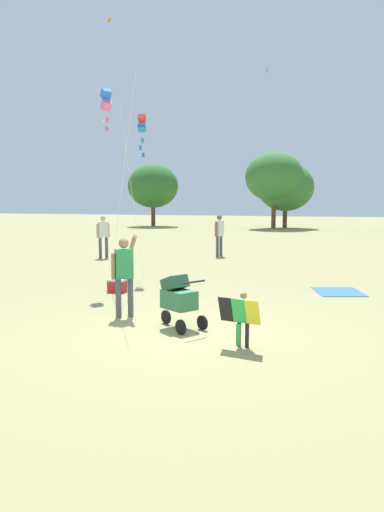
{
  "coord_description": "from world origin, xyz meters",
  "views": [
    {
      "loc": [
        2.6,
        -8.68,
        2.49
      ],
      "look_at": [
        -0.25,
        1.15,
        1.3
      ],
      "focal_mm": 35.34,
      "sensor_mm": 36.0,
      "label": 1
    }
  ],
  "objects_px": {
    "person_red_shirt": "(103,233)",
    "person_adult_flyer": "(124,270)",
    "stroller": "(178,297)",
    "kite_adult_black": "(106,102)",
    "picnic_blanket": "(338,292)",
    "cooler_box": "(117,285)",
    "person_sitting_far": "(219,232)",
    "kite_orange_delta": "(142,125)",
    "child_with_butterfly_kite": "(242,314)"
  },
  "relations": [
    {
      "from": "person_red_shirt",
      "to": "person_adult_flyer",
      "type": "bearing_deg",
      "value": -61.59
    },
    {
      "from": "stroller",
      "to": "person_red_shirt",
      "type": "bearing_deg",
      "value": 122.95
    },
    {
      "from": "kite_adult_black",
      "to": "person_red_shirt",
      "type": "xyz_separation_m",
      "value": [
        -3.18,
        6.11,
        -4.03
      ]
    },
    {
      "from": "person_red_shirt",
      "to": "picnic_blanket",
      "type": "relative_size",
      "value": 1.33
    },
    {
      "from": "kite_adult_black",
      "to": "picnic_blanket",
      "type": "relative_size",
      "value": 4.1
    },
    {
      "from": "person_adult_flyer",
      "to": "cooler_box",
      "type": "bearing_deg",
      "value": 117.64
    },
    {
      "from": "kite_adult_black",
      "to": "cooler_box",
      "type": "bearing_deg",
      "value": -51.88
    },
    {
      "from": "person_adult_flyer",
      "to": "stroller",
      "type": "xyz_separation_m",
      "value": [
        1.36,
        -0.55,
        -0.39
      ]
    },
    {
      "from": "person_adult_flyer",
      "to": "kite_adult_black",
      "type": "height_order",
      "value": "kite_adult_black"
    },
    {
      "from": "kite_adult_black",
      "to": "picnic_blanket",
      "type": "height_order",
      "value": "kite_adult_black"
    },
    {
      "from": "stroller",
      "to": "person_sitting_far",
      "type": "relative_size",
      "value": 0.6
    },
    {
      "from": "kite_adult_black",
      "to": "person_red_shirt",
      "type": "relative_size",
      "value": 3.09
    },
    {
      "from": "kite_adult_black",
      "to": "person_sitting_far",
      "type": "xyz_separation_m",
      "value": [
        1.29,
        8.05,
        -4.03
      ]
    },
    {
      "from": "stroller",
      "to": "picnic_blanket",
      "type": "bearing_deg",
      "value": 57.85
    },
    {
      "from": "person_sitting_far",
      "to": "picnic_blanket",
      "type": "height_order",
      "value": "person_sitting_far"
    },
    {
      "from": "cooler_box",
      "to": "kite_orange_delta",
      "type": "bearing_deg",
      "value": 96.38
    },
    {
      "from": "child_with_butterfly_kite",
      "to": "person_sitting_far",
      "type": "distance_m",
      "value": 13.18
    },
    {
      "from": "kite_orange_delta",
      "to": "person_sitting_far",
      "type": "relative_size",
      "value": 2.84
    },
    {
      "from": "child_with_butterfly_kite",
      "to": "person_sitting_far",
      "type": "height_order",
      "value": "person_sitting_far"
    },
    {
      "from": "child_with_butterfly_kite",
      "to": "picnic_blanket",
      "type": "height_order",
      "value": "child_with_butterfly_kite"
    },
    {
      "from": "kite_orange_delta",
      "to": "person_red_shirt",
      "type": "distance_m",
      "value": 6.53
    },
    {
      "from": "kite_adult_black",
      "to": "person_sitting_far",
      "type": "relative_size",
      "value": 3.07
    },
    {
      "from": "stroller",
      "to": "person_adult_flyer",
      "type": "bearing_deg",
      "value": 157.88
    },
    {
      "from": "kite_adult_black",
      "to": "picnic_blanket",
      "type": "bearing_deg",
      "value": 8.44
    },
    {
      "from": "child_with_butterfly_kite",
      "to": "kite_adult_black",
      "type": "xyz_separation_m",
      "value": [
        -4.64,
        4.69,
        4.5
      ]
    },
    {
      "from": "child_with_butterfly_kite",
      "to": "picnic_blanket",
      "type": "distance_m",
      "value": 5.85
    },
    {
      "from": "cooler_box",
      "to": "child_with_butterfly_kite",
      "type": "bearing_deg",
      "value": -44.33
    },
    {
      "from": "person_adult_flyer",
      "to": "kite_orange_delta",
      "type": "height_order",
      "value": "kite_orange_delta"
    },
    {
      "from": "child_with_butterfly_kite",
      "to": "person_sitting_far",
      "type": "bearing_deg",
      "value": 104.73
    },
    {
      "from": "kite_orange_delta",
      "to": "cooler_box",
      "type": "xyz_separation_m",
      "value": [
        0.29,
        -2.61,
        -4.51
      ]
    },
    {
      "from": "picnic_blanket",
      "to": "cooler_box",
      "type": "bearing_deg",
      "value": -164.07
    },
    {
      "from": "kite_orange_delta",
      "to": "cooler_box",
      "type": "relative_size",
      "value": 11.22
    },
    {
      "from": "kite_adult_black",
      "to": "kite_orange_delta",
      "type": "distance_m",
      "value": 1.97
    },
    {
      "from": "person_adult_flyer",
      "to": "kite_orange_delta",
      "type": "distance_m",
      "value": 6.53
    },
    {
      "from": "kite_orange_delta",
      "to": "person_sitting_far",
      "type": "height_order",
      "value": "kite_orange_delta"
    },
    {
      "from": "person_adult_flyer",
      "to": "person_sitting_far",
      "type": "relative_size",
      "value": 0.98
    },
    {
      "from": "stroller",
      "to": "cooler_box",
      "type": "xyz_separation_m",
      "value": [
        -2.69,
        3.09,
        -0.43
      ]
    },
    {
      "from": "stroller",
      "to": "person_sitting_far",
      "type": "bearing_deg",
      "value": 99.34
    },
    {
      "from": "person_adult_flyer",
      "to": "stroller",
      "type": "relative_size",
      "value": 1.64
    },
    {
      "from": "child_with_butterfly_kite",
      "to": "person_adult_flyer",
      "type": "distance_m",
      "value": 3.16
    },
    {
      "from": "kite_orange_delta",
      "to": "person_red_shirt",
      "type": "bearing_deg",
      "value": 129.28
    },
    {
      "from": "kite_adult_black",
      "to": "person_red_shirt",
      "type": "distance_m",
      "value": 7.98
    },
    {
      "from": "kite_orange_delta",
      "to": "picnic_blanket",
      "type": "height_order",
      "value": "kite_orange_delta"
    },
    {
      "from": "person_sitting_far",
      "to": "picnic_blanket",
      "type": "relative_size",
      "value": 1.34
    },
    {
      "from": "stroller",
      "to": "person_red_shirt",
      "type": "relative_size",
      "value": 0.6
    },
    {
      "from": "kite_adult_black",
      "to": "kite_orange_delta",
      "type": "height_order",
      "value": "kite_adult_black"
    },
    {
      "from": "kite_orange_delta",
      "to": "picnic_blanket",
      "type": "bearing_deg",
      "value": -9.51
    },
    {
      "from": "child_with_butterfly_kite",
      "to": "kite_adult_black",
      "type": "relative_size",
      "value": 0.17
    },
    {
      "from": "person_red_shirt",
      "to": "picnic_blanket",
      "type": "height_order",
      "value": "person_red_shirt"
    },
    {
      "from": "person_sitting_far",
      "to": "picnic_blanket",
      "type": "distance_m",
      "value": 8.72
    }
  ]
}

